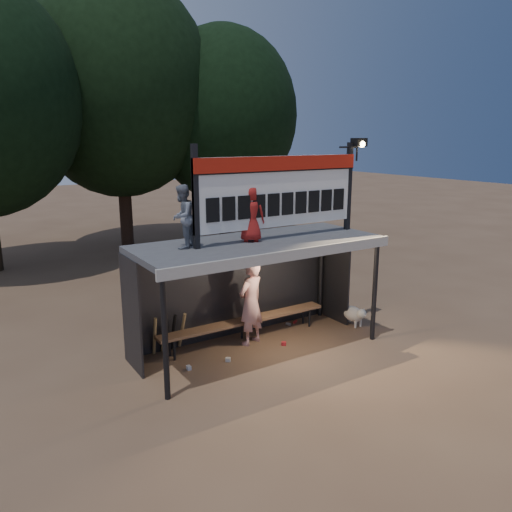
{
  "coord_description": "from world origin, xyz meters",
  "views": [
    {
      "loc": [
        -5.24,
        -8.19,
        4.34
      ],
      "look_at": [
        0.2,
        0.4,
        1.9
      ],
      "focal_mm": 35.0,
      "sensor_mm": 36.0,
      "label": 1
    }
  ],
  "objects": [
    {
      "name": "child_b",
      "position": [
        -0.15,
        0.03,
        2.86
      ],
      "size": [
        0.63,
        0.57,
        1.08
      ],
      "primitive_type": "imported",
      "rotation": [
        0.0,
        0.0,
        2.6
      ],
      "color": "maroon",
      "rests_on": "dugout_shelter"
    },
    {
      "name": "litter",
      "position": [
        0.16,
        0.2,
        0.04
      ],
      "size": [
        3.29,
        1.09,
        0.08
      ],
      "color": "red",
      "rests_on": "ground"
    },
    {
      "name": "dog",
      "position": [
        2.63,
        -0.07,
        0.28
      ],
      "size": [
        0.36,
        0.81,
        0.49
      ],
      "color": "beige",
      "rests_on": "ground"
    },
    {
      "name": "scoreboard_assembly",
      "position": [
        0.56,
        -0.01,
        3.32
      ],
      "size": [
        4.1,
        0.27,
        1.99
      ],
      "color": "black",
      "rests_on": "dugout_shelter"
    },
    {
      "name": "ground",
      "position": [
        0.0,
        0.0,
        0.0
      ],
      "size": [
        80.0,
        80.0,
        0.0
      ],
      "primitive_type": "plane",
      "color": "brown",
      "rests_on": "ground"
    },
    {
      "name": "bats",
      "position": [
        -1.65,
        0.82,
        0.43
      ],
      "size": [
        0.68,
        0.35,
        0.84
      ],
      "color": "#9B7B48",
      "rests_on": "ground"
    },
    {
      "name": "child_a",
      "position": [
        -1.53,
        0.2,
        2.91
      ],
      "size": [
        0.72,
        0.72,
        1.18
      ],
      "primitive_type": "imported",
      "rotation": [
        0.0,
        0.0,
        3.89
      ],
      "color": "slate",
      "rests_on": "dugout_shelter"
    },
    {
      "name": "bench",
      "position": [
        0.0,
        0.55,
        0.43
      ],
      "size": [
        4.0,
        0.35,
        0.48
      ],
      "color": "brown",
      "rests_on": "ground"
    },
    {
      "name": "dugout_shelter",
      "position": [
        0.0,
        0.24,
        1.85
      ],
      "size": [
        5.1,
        2.08,
        2.32
      ],
      "color": "#404043",
      "rests_on": "ground"
    },
    {
      "name": "tree_mid",
      "position": [
        1.0,
        11.5,
        6.17
      ],
      "size": [
        7.22,
        7.22,
        10.36
      ],
      "color": "black",
      "rests_on": "ground"
    },
    {
      "name": "tree_right",
      "position": [
        5.0,
        10.5,
        5.19
      ],
      "size": [
        6.08,
        6.08,
        8.72
      ],
      "color": "black",
      "rests_on": "ground"
    },
    {
      "name": "player",
      "position": [
        0.03,
        0.34,
        0.92
      ],
      "size": [
        0.78,
        0.63,
        1.84
      ],
      "primitive_type": "imported",
      "rotation": [
        0.0,
        0.0,
        3.47
      ],
      "color": "white",
      "rests_on": "ground"
    }
  ]
}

